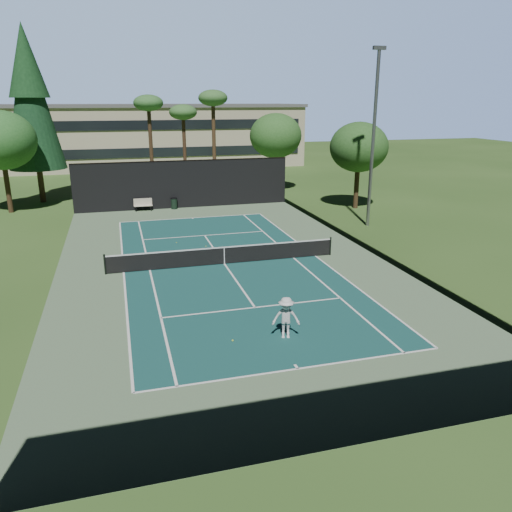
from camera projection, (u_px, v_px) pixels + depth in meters
The scene contains 22 objects.
ground at pixel (224, 264), 27.95m from camera, with size 160.00×160.00×0.00m, color #31541F.
apron_slab at pixel (224, 264), 27.95m from camera, with size 18.00×32.00×0.01m, color #5A7854.
court_surface at pixel (224, 264), 27.95m from camera, with size 10.97×23.77×0.01m, color #164946.
court_lines at pixel (224, 264), 27.95m from camera, with size 11.07×23.87×0.01m.
tennis_net at pixel (224, 255), 27.79m from camera, with size 12.90×0.10×1.10m.
fence at pixel (224, 229), 27.41m from camera, with size 18.04×32.05×4.03m.
player at pixel (286, 318), 19.07m from camera, with size 1.07×0.62×1.66m, color silver.
tennis_ball_a at pixel (233, 341), 18.98m from camera, with size 0.08×0.08×0.08m, color #CDEF36.
tennis_ball_b at pixel (206, 246), 31.28m from camera, with size 0.06×0.06×0.06m, color #D9E634.
tennis_ball_c at pixel (267, 253), 29.83m from camera, with size 0.06×0.06×0.06m, color #CAE534.
tennis_ball_d at pixel (176, 243), 32.07m from camera, with size 0.06×0.06×0.06m, color #C4CF2F.
park_bench at pixel (143, 204), 41.31m from camera, with size 1.50×0.45×1.02m.
trash_bin at pixel (174, 203), 42.01m from camera, with size 0.56×0.56×0.95m.
pine_tree at pixel (29, 91), 42.24m from camera, with size 4.80×4.80×15.00m.
palm_a at pixel (149, 107), 47.05m from camera, with size 2.80×2.80×9.32m.
palm_b at pixel (183, 115), 50.04m from camera, with size 2.80×2.80×8.42m.
palm_c at pixel (213, 102), 47.55m from camera, with size 2.80×2.80×9.77m.
decid_tree_a at pixel (276, 136), 49.13m from camera, with size 5.12×5.12×7.62m.
decid_tree_b at pixel (359, 147), 41.06m from camera, with size 4.80×4.80×7.14m.
decid_tree_c at pixel (1, 140), 39.18m from camera, with size 5.44×5.44×8.09m.
campus_building at pixel (154, 135), 68.96m from camera, with size 40.50×12.50×8.30m.
light_pole at pixel (373, 135), 34.62m from camera, with size 0.90×0.25×12.22m.
Camera 1 is at (-5.44, -26.04, 8.78)m, focal length 35.00 mm.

